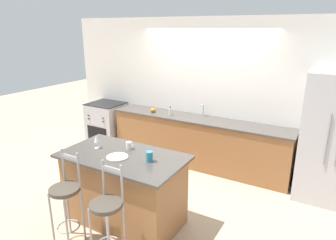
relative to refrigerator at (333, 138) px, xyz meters
The scene contains 15 objects.
ground_plane 2.40m from the refrigerator, behind, with size 18.00×18.00×0.00m, color tan.
wall_back 2.24m from the refrigerator, behind, with size 6.00×0.07×2.70m.
back_counter 2.24m from the refrigerator, behind, with size 3.41×0.62×0.93m.
sink_faucet 2.20m from the refrigerator, behind, with size 0.02×0.13×0.22m.
kitchen_island 3.08m from the refrigerator, 139.14° to the right, with size 1.62×0.90×0.96m.
refrigerator is the anchor object (origin of this frame).
oven_range 4.37m from the refrigerator, behind, with size 0.72×0.68×0.95m.
bar_stool_near 3.75m from the refrigerator, 134.30° to the right, with size 0.35×0.35×1.16m.
bar_stool_far 3.35m from the refrigerator, 126.64° to the right, with size 0.35×0.35×1.16m.
dinner_plate 3.10m from the refrigerator, 138.10° to the right, with size 0.28×0.28×0.02m.
wine_glass 3.38m from the refrigerator, 144.16° to the right, with size 0.07×0.07×0.19m.
coffee_mug 2.95m from the refrigerator, 142.69° to the right, with size 0.11×0.08×0.10m.
tumbler_cup 2.74m from the refrigerator, 133.91° to the right, with size 0.09×0.09×0.13m.
pumpkin_decoration 3.12m from the refrigerator, behind, with size 0.11×0.11×0.11m.
soap_bottle 2.73m from the refrigerator, behind, with size 0.06×0.06×0.17m.
Camera 1 is at (2.13, -4.47, 2.51)m, focal length 32.00 mm.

